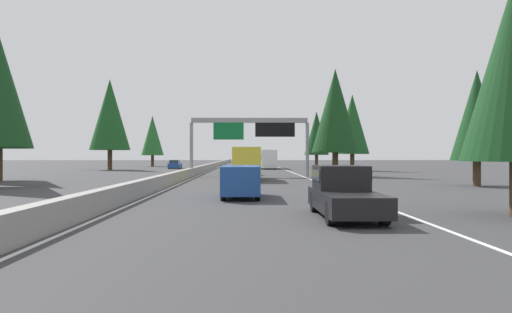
{
  "coord_description": "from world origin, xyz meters",
  "views": [
    {
      "loc": [
        -3.96,
        -5.51,
        2.25
      ],
      "look_at": [
        50.75,
        -6.62,
        2.11
      ],
      "focal_mm": 33.94,
      "sensor_mm": 36.0,
      "label": 1
    }
  ],
  "objects_px": {
    "conifer_left_far": "(152,136)",
    "conifer_right_near": "(477,116)",
    "sign_gantry_overhead": "(251,130)",
    "oncoming_near": "(175,165)",
    "minivan_far_center": "(241,180)",
    "bus_near_center": "(268,158)",
    "conifer_left_mid": "(110,115)",
    "sedan_far_right": "(263,162)",
    "conifer_right_distant": "(317,133)",
    "conifer_right_mid": "(335,111)",
    "pickup_mid_center": "(344,192)",
    "box_truck_mid_right": "(246,162)",
    "sedan_mid_left": "(246,165)",
    "sedan_near_right": "(247,169)",
    "conifer_right_far": "(352,124)"
  },
  "relations": [
    {
      "from": "box_truck_mid_right",
      "to": "oncoming_near",
      "type": "height_order",
      "value": "box_truck_mid_right"
    },
    {
      "from": "bus_near_center",
      "to": "conifer_left_mid",
      "type": "relative_size",
      "value": 0.82
    },
    {
      "from": "sign_gantry_overhead",
      "to": "conifer_left_mid",
      "type": "height_order",
      "value": "conifer_left_mid"
    },
    {
      "from": "pickup_mid_center",
      "to": "conifer_right_far",
      "type": "relative_size",
      "value": 0.51
    },
    {
      "from": "sedan_near_right",
      "to": "conifer_left_mid",
      "type": "xyz_separation_m",
      "value": [
        19.23,
        21.04,
        7.8
      ]
    },
    {
      "from": "pickup_mid_center",
      "to": "sedan_mid_left",
      "type": "xyz_separation_m",
      "value": [
        62.63,
        3.54,
        -0.23
      ]
    },
    {
      "from": "conifer_right_mid",
      "to": "conifer_right_near",
      "type": "bearing_deg",
      "value": -156.73
    },
    {
      "from": "sedan_mid_left",
      "to": "conifer_left_mid",
      "type": "relative_size",
      "value": 0.32
    },
    {
      "from": "conifer_right_mid",
      "to": "sedan_mid_left",
      "type": "bearing_deg",
      "value": 18.68
    },
    {
      "from": "sedan_mid_left",
      "to": "oncoming_near",
      "type": "distance_m",
      "value": 11.95
    },
    {
      "from": "sedan_far_right",
      "to": "conifer_left_far",
      "type": "xyz_separation_m",
      "value": [
        -8.17,
        22.42,
        5.5
      ]
    },
    {
      "from": "minivan_far_center",
      "to": "conifer_left_mid",
      "type": "bearing_deg",
      "value": 22.87
    },
    {
      "from": "minivan_far_center",
      "to": "conifer_right_distant",
      "type": "bearing_deg",
      "value": -11.73
    },
    {
      "from": "sign_gantry_overhead",
      "to": "sedan_mid_left",
      "type": "height_order",
      "value": "sign_gantry_overhead"
    },
    {
      "from": "minivan_far_center",
      "to": "bus_near_center",
      "type": "relative_size",
      "value": 0.43
    },
    {
      "from": "minivan_far_center",
      "to": "oncoming_near",
      "type": "bearing_deg",
      "value": 11.85
    },
    {
      "from": "minivan_far_center",
      "to": "conifer_left_far",
      "type": "relative_size",
      "value": 0.49
    },
    {
      "from": "pickup_mid_center",
      "to": "oncoming_near",
      "type": "distance_m",
      "value": 65.15
    },
    {
      "from": "oncoming_near",
      "to": "conifer_right_distant",
      "type": "bearing_deg",
      "value": 111.78
    },
    {
      "from": "conifer_right_near",
      "to": "conifer_right_mid",
      "type": "height_order",
      "value": "conifer_right_mid"
    },
    {
      "from": "sedan_near_right",
      "to": "conifer_right_distant",
      "type": "bearing_deg",
      "value": -20.22
    },
    {
      "from": "conifer_right_near",
      "to": "pickup_mid_center",
      "type": "bearing_deg",
      "value": 142.52
    },
    {
      "from": "bus_near_center",
      "to": "oncoming_near",
      "type": "height_order",
      "value": "bus_near_center"
    },
    {
      "from": "sign_gantry_overhead",
      "to": "box_truck_mid_right",
      "type": "relative_size",
      "value": 1.49
    },
    {
      "from": "conifer_right_far",
      "to": "conifer_right_distant",
      "type": "relative_size",
      "value": 1.05
    },
    {
      "from": "conifer_right_near",
      "to": "conifer_right_far",
      "type": "distance_m",
      "value": 34.66
    },
    {
      "from": "sign_gantry_overhead",
      "to": "sedan_mid_left",
      "type": "relative_size",
      "value": 2.88
    },
    {
      "from": "sign_gantry_overhead",
      "to": "sedan_far_right",
      "type": "relative_size",
      "value": 2.88
    },
    {
      "from": "minivan_far_center",
      "to": "bus_near_center",
      "type": "distance_m",
      "value": 56.05
    },
    {
      "from": "conifer_left_far",
      "to": "conifer_right_near",
      "type": "bearing_deg",
      "value": -150.14
    },
    {
      "from": "box_truck_mid_right",
      "to": "conifer_right_mid",
      "type": "distance_m",
      "value": 13.66
    },
    {
      "from": "conifer_right_distant",
      "to": "box_truck_mid_right",
      "type": "bearing_deg",
      "value": 164.27
    },
    {
      "from": "conifer_right_distant",
      "to": "conifer_right_mid",
      "type": "bearing_deg",
      "value": 174.62
    },
    {
      "from": "conifer_left_far",
      "to": "bus_near_center",
      "type": "bearing_deg",
      "value": -124.97
    },
    {
      "from": "sedan_far_right",
      "to": "box_truck_mid_right",
      "type": "distance_m",
      "value": 61.59
    },
    {
      "from": "sedan_far_right",
      "to": "sedan_mid_left",
      "type": "height_order",
      "value": "same"
    },
    {
      "from": "conifer_right_near",
      "to": "conifer_right_mid",
      "type": "distance_m",
      "value": 18.52
    },
    {
      "from": "sedan_near_right",
      "to": "conifer_right_near",
      "type": "bearing_deg",
      "value": -140.39
    },
    {
      "from": "sedan_near_right",
      "to": "conifer_left_far",
      "type": "xyz_separation_m",
      "value": [
        41.92,
        18.92,
        5.5
      ]
    },
    {
      "from": "conifer_right_far",
      "to": "sedan_far_right",
      "type": "bearing_deg",
      "value": 18.17
    },
    {
      "from": "conifer_right_near",
      "to": "conifer_left_mid",
      "type": "distance_m",
      "value": 54.77
    },
    {
      "from": "conifer_right_distant",
      "to": "conifer_left_mid",
      "type": "relative_size",
      "value": 0.76
    },
    {
      "from": "conifer_right_distant",
      "to": "conifer_left_far",
      "type": "xyz_separation_m",
      "value": [
        6.19,
        32.09,
        -0.21
      ]
    },
    {
      "from": "bus_near_center",
      "to": "sedan_far_right",
      "type": "bearing_deg",
      "value": -0.01
    },
    {
      "from": "bus_near_center",
      "to": "pickup_mid_center",
      "type": "bearing_deg",
      "value": 179.96
    },
    {
      "from": "sign_gantry_overhead",
      "to": "oncoming_near",
      "type": "bearing_deg",
      "value": 22.74
    },
    {
      "from": "conifer_left_mid",
      "to": "conifer_left_far",
      "type": "xyz_separation_m",
      "value": [
        22.69,
        -2.12,
        -2.29
      ]
    },
    {
      "from": "conifer_right_far",
      "to": "conifer_left_far",
      "type": "distance_m",
      "value": 43.9
    },
    {
      "from": "box_truck_mid_right",
      "to": "conifer_left_far",
      "type": "bearing_deg",
      "value": 19.44
    },
    {
      "from": "oncoming_near",
      "to": "conifer_left_far",
      "type": "relative_size",
      "value": 0.43
    }
  ]
}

